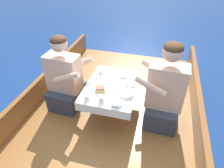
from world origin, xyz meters
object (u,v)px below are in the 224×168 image
at_px(person_port, 65,80).
at_px(coffee_cup_port, 87,97).
at_px(sandwich, 100,89).
at_px(coffee_cup_starboard, 101,99).
at_px(person_starboard, 164,94).
at_px(coffee_cup_center, 101,71).

distance_m(person_port, coffee_cup_port, 0.52).
distance_m(sandwich, coffee_cup_starboard, 0.18).
relative_size(person_port, person_starboard, 0.94).
distance_m(person_port, coffee_cup_center, 0.47).
relative_size(person_port, coffee_cup_center, 9.26).
distance_m(coffee_cup_port, coffee_cup_starboard, 0.16).
distance_m(coffee_cup_starboard, coffee_cup_center, 0.57).
bearing_deg(coffee_cup_center, coffee_cup_starboard, -72.34).
distance_m(coffee_cup_port, coffee_cup_center, 0.55).
distance_m(person_starboard, coffee_cup_port, 0.85).
xyz_separation_m(person_port, sandwich, (0.50, -0.14, 0.06)).
xyz_separation_m(person_starboard, coffee_cup_port, (-0.79, -0.31, 0.03)).
bearing_deg(sandwich, person_starboard, 10.79).
bearing_deg(coffee_cup_starboard, sandwich, 111.62).
height_order(person_starboard, coffee_cup_center, person_starboard).
bearing_deg(coffee_cup_port, sandwich, 62.24).
relative_size(person_starboard, coffee_cup_starboard, 11.13).
relative_size(sandwich, coffee_cup_port, 1.56).
relative_size(person_starboard, coffee_cup_port, 11.58).
bearing_deg(coffee_cup_starboard, person_port, 151.77).
xyz_separation_m(coffee_cup_starboard, coffee_cup_center, (-0.17, 0.55, -0.01)).
bearing_deg(sandwich, coffee_cup_starboard, -68.38).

